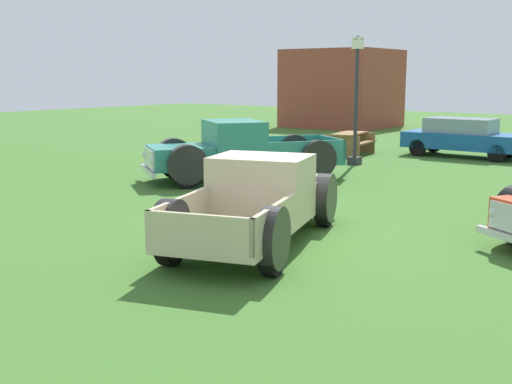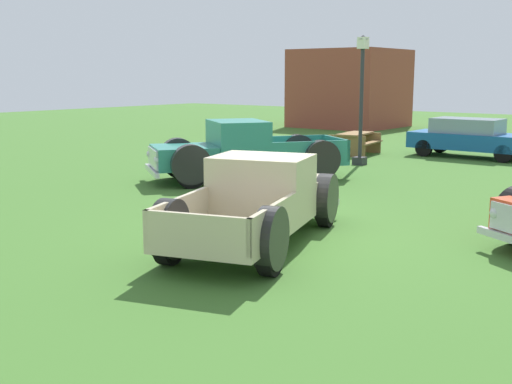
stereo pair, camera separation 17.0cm
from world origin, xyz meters
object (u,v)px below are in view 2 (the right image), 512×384
Objects in this scene: pickup_truck_behind_right at (236,152)px; picnic_table at (355,141)px; pickup_truck_foreground at (263,200)px; sedan_distant_a at (469,137)px; lamp_post_near at (361,98)px.

pickup_truck_behind_right is 7.26m from picnic_table.
pickup_truck_behind_right reaches higher than picnic_table.
sedan_distant_a is at bearing 95.22° from pickup_truck_foreground.
sedan_distant_a is 3.98m from picnic_table.
pickup_truck_behind_right is at bearing -109.97° from sedan_distant_a.
pickup_truck_foreground is 1.26× the size of sedan_distant_a.
pickup_truck_behind_right is 1.34× the size of lamp_post_near.
pickup_truck_foreground reaches higher than picnic_table.
sedan_distant_a is at bearing 70.03° from pickup_truck_behind_right.
pickup_truck_behind_right is (-4.48, 4.65, 0.07)m from pickup_truck_foreground.
pickup_truck_behind_right is 2.76× the size of picnic_table.
pickup_truck_behind_right is at bearing -103.37° from lamp_post_near.
pickup_truck_foreground is at bearing -84.78° from sedan_distant_a.
pickup_truck_foreground is at bearing -70.72° from lamp_post_near.
pickup_truck_behind_right is at bearing -87.13° from picnic_table.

